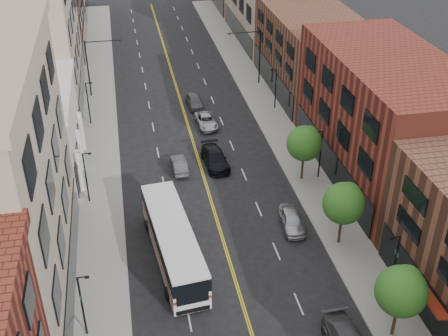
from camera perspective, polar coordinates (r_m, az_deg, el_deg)
sidewalk_left at (r=62.41m, az=-12.48°, el=2.43°), size 4.00×110.00×0.15m
sidewalk_right at (r=64.60m, az=5.49°, el=4.12°), size 4.00×110.00×0.15m
bldg_l_white at (r=57.86m, az=-19.81°, el=3.22°), size 10.00×14.00×8.00m
bldg_l_far_a at (r=71.67m, az=-19.08°, el=13.09°), size 10.00×20.00×18.00m
bldg_r_mid at (r=55.30m, az=15.94°, el=4.93°), size 10.00×22.00×12.00m
bldg_r_far_a at (r=73.42m, az=8.89°, el=11.52°), size 10.00×20.00×10.00m
tree_r_1 at (r=38.60m, az=17.64°, el=-11.67°), size 3.40×3.40×5.59m
tree_r_2 at (r=45.50m, az=12.14°, el=-3.39°), size 3.40×3.40×5.59m
tree_r_3 at (r=53.38m, az=8.24°, el=2.62°), size 3.40×3.40×5.59m
lamp_l_1 at (r=38.78m, az=-14.19°, el=-13.13°), size 0.81×0.55×5.05m
lamp_l_2 at (r=51.51m, az=-13.83°, el=-0.68°), size 0.81×0.55×5.05m
lamp_l_3 at (r=65.68m, az=-13.62°, el=6.63°), size 0.81×0.55×5.05m
lamp_r_1 at (r=42.52m, az=16.95°, el=-8.97°), size 0.81×0.55×5.05m
lamp_r_2 at (r=54.38m, az=9.74°, el=1.65°), size 0.81×0.55×5.05m
lamp_r_3 at (r=67.96m, az=5.24°, el=8.26°), size 0.81×0.55×5.05m
signal_mast_left at (r=72.42m, az=-13.16°, el=10.49°), size 4.49×0.18×7.20m
signal_mast_right at (r=74.36m, az=3.11°, el=11.82°), size 4.49×0.18×7.20m
city_bus at (r=44.39m, az=-5.20°, el=-7.30°), size 4.03×12.89×3.26m
car_parked_far at (r=48.52m, az=6.88°, el=-5.31°), size 2.02×4.41×1.47m
car_lane_behind at (r=56.17m, az=-4.57°, el=0.34°), size 1.48×3.98×1.30m
car_lane_a at (r=56.82m, az=-0.92°, el=0.98°), size 2.54×5.49×1.55m
car_lane_b at (r=64.56m, az=-1.82°, el=4.80°), size 2.39×4.73×1.28m
car_lane_c at (r=69.27m, az=-3.01°, el=6.80°), size 1.98×4.43×1.48m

